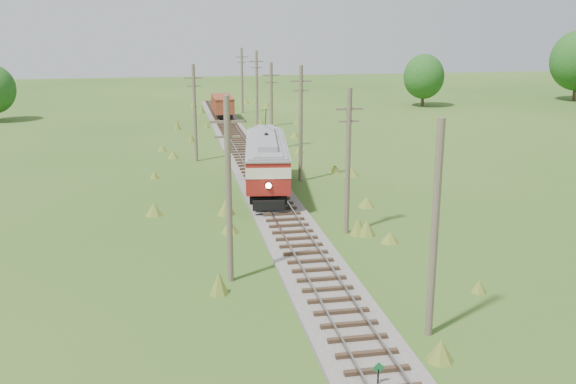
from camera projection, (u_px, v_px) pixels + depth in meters
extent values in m
cube|color=#605B54|center=(255.00, 172.00, 52.85)|extent=(3.60, 96.00, 0.25)
cube|color=#726659|center=(246.00, 169.00, 52.63)|extent=(0.08, 96.00, 0.17)
cube|color=#726659|center=(264.00, 168.00, 52.88)|extent=(0.08, 96.00, 0.17)
cube|color=#2D2116|center=(255.00, 170.00, 52.80)|extent=(2.40, 96.00, 0.16)
cylinder|color=black|center=(378.00, 380.00, 21.89)|extent=(0.06, 0.06, 0.80)
cube|color=#197135|center=(378.00, 368.00, 21.78)|extent=(0.45, 0.03, 0.45)
cube|color=black|center=(267.00, 180.00, 46.66)|extent=(3.89, 11.48, 0.46)
cube|color=maroon|center=(266.00, 166.00, 46.40)|extent=(4.44, 12.50, 1.12)
cube|color=beige|center=(266.00, 154.00, 46.16)|extent=(4.48, 12.57, 0.71)
cube|color=black|center=(266.00, 154.00, 46.16)|extent=(4.44, 12.03, 0.56)
cube|color=maroon|center=(266.00, 147.00, 46.03)|extent=(4.44, 12.50, 0.31)
cube|color=gray|center=(266.00, 142.00, 45.94)|extent=(4.52, 12.63, 0.39)
cube|color=gray|center=(266.00, 138.00, 45.85)|extent=(2.48, 9.27, 0.41)
sphere|color=#FFF2BF|center=(268.00, 186.00, 40.38)|extent=(0.37, 0.37, 0.37)
cylinder|color=black|center=(266.00, 118.00, 47.32)|extent=(0.69, 4.72, 1.97)
cylinder|color=black|center=(256.00, 198.00, 42.17)|extent=(0.23, 0.82, 0.82)
cylinder|color=black|center=(280.00, 197.00, 42.25)|extent=(0.23, 0.82, 0.82)
cylinder|color=black|center=(256.00, 167.00, 51.10)|extent=(0.23, 0.82, 0.82)
cylinder|color=black|center=(275.00, 167.00, 51.18)|extent=(0.23, 0.82, 0.82)
cube|color=black|center=(223.00, 113.00, 81.43)|extent=(1.87, 6.46, 0.45)
cube|color=#5F2616|center=(223.00, 104.00, 81.13)|extent=(2.34, 7.18, 1.80)
cube|color=#5F2616|center=(222.00, 97.00, 80.89)|extent=(2.38, 7.33, 0.11)
cylinder|color=black|center=(219.00, 115.00, 79.25)|extent=(0.11, 0.72, 0.72)
cylinder|color=black|center=(230.00, 115.00, 79.49)|extent=(0.11, 0.72, 0.72)
cylinder|color=black|center=(216.00, 110.00, 83.34)|extent=(0.11, 0.72, 0.72)
cylinder|color=black|center=(226.00, 110.00, 83.58)|extent=(0.11, 0.72, 0.72)
cone|color=gray|center=(264.00, 138.00, 65.21)|extent=(3.40, 3.40, 1.27)
cone|color=gray|center=(274.00, 143.00, 64.43)|extent=(1.91, 1.91, 0.74)
cylinder|color=brown|center=(435.00, 231.00, 24.76)|extent=(0.30, 0.30, 8.80)
cylinder|color=brown|center=(348.00, 162.00, 37.17)|extent=(0.30, 0.30, 8.60)
cube|color=brown|center=(349.00, 109.00, 36.36)|extent=(1.60, 0.12, 0.12)
cube|color=brown|center=(349.00, 121.00, 36.54)|extent=(1.20, 0.10, 0.10)
cylinder|color=brown|center=(301.00, 124.00, 49.44)|extent=(0.30, 0.30, 9.00)
cube|color=brown|center=(301.00, 81.00, 48.58)|extent=(1.60, 0.12, 0.12)
cube|color=brown|center=(301.00, 90.00, 48.76)|extent=(1.20, 0.10, 0.10)
cylinder|color=brown|center=(271.00, 107.00, 61.82)|extent=(0.30, 0.30, 8.40)
cube|color=brown|center=(271.00, 75.00, 61.04)|extent=(1.60, 0.12, 0.12)
cube|color=brown|center=(271.00, 83.00, 61.22)|extent=(1.20, 0.10, 0.10)
cylinder|color=brown|center=(257.00, 90.00, 74.16)|extent=(0.30, 0.30, 8.90)
cube|color=brown|center=(256.00, 61.00, 73.32)|extent=(1.60, 0.12, 0.12)
cube|color=brown|center=(257.00, 68.00, 73.50)|extent=(1.20, 0.10, 0.10)
cylinder|color=brown|center=(242.00, 81.00, 86.49)|extent=(0.30, 0.30, 8.70)
cube|color=brown|center=(242.00, 57.00, 85.68)|extent=(1.60, 0.12, 0.12)
cube|color=brown|center=(242.00, 62.00, 85.86)|extent=(1.20, 0.10, 0.10)
cylinder|color=brown|center=(229.00, 191.00, 30.08)|extent=(0.30, 0.30, 9.00)
cube|color=brown|center=(227.00, 122.00, 29.23)|extent=(1.60, 0.12, 0.12)
cube|color=brown|center=(227.00, 137.00, 29.41)|extent=(1.20, 0.10, 0.10)
cylinder|color=brown|center=(195.00, 113.00, 56.66)|extent=(0.30, 0.30, 8.60)
cube|color=brown|center=(194.00, 78.00, 55.86)|extent=(1.60, 0.12, 0.12)
cube|color=brown|center=(194.00, 86.00, 56.04)|extent=(1.20, 0.10, 0.10)
cylinder|color=#38281C|center=(575.00, 89.00, 100.35)|extent=(0.50, 0.50, 3.60)
cylinder|color=#38281C|center=(423.00, 98.00, 93.96)|extent=(0.50, 0.50, 2.52)
ellipsoid|color=#194D17|center=(424.00, 76.00, 93.16)|extent=(5.88, 5.88, 6.47)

